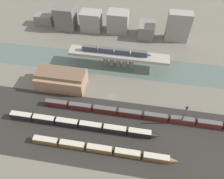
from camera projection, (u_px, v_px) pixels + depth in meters
The scene contains 16 objects.
ground_plane at pixel (111, 96), 129.78m from camera, with size 400.00×400.00×0.00m, color #666056.
railbed_yard at pixel (104, 131), 114.08m from camera, with size 280.00×42.00×0.01m, color #282623.
river_water at pixel (118, 65), 147.89m from camera, with size 320.00×21.67×0.01m, color #4C5B56.
bridge at pixel (119, 56), 142.09m from camera, with size 65.07×8.90×10.03m.
train_on_bridge at pixel (116, 51), 139.22m from camera, with size 44.91×2.77×3.72m.
train_yard_near at pixel (103, 149), 105.44m from camera, with size 71.73×3.10×3.42m.
train_yard_mid at pixel (81, 125), 114.30m from camera, with size 80.06×3.15×4.14m.
train_yard_far at pixel (145, 115), 118.34m from camera, with size 115.12×2.90×3.90m.
warehouse_building at pixel (62, 79), 131.83m from camera, with size 29.03×15.18×11.13m.
signal_tower at pixel (184, 115), 111.54m from camera, with size 1.00×0.74×14.70m.
city_block_far_left at pixel (45, 19), 178.70m from camera, with size 14.34×8.19×8.27m, color slate.
city_block_left at pixel (66, 17), 171.57m from camera, with size 15.19×13.97×18.18m, color #605B56.
city_block_center at pixel (91, 21), 170.65m from camera, with size 15.58×11.19×15.35m, color gray.
city_block_right at pixel (118, 22), 168.74m from camera, with size 15.65×12.09×16.59m, color gray.
city_block_far_right at pixel (146, 30), 166.62m from camera, with size 12.19×15.34×10.59m, color slate.
city_block_tall at pixel (178, 27), 159.40m from camera, with size 16.75×8.38×22.07m, color gray.
Camera 1 is at (13.94, -81.84, 99.83)m, focal length 35.00 mm.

